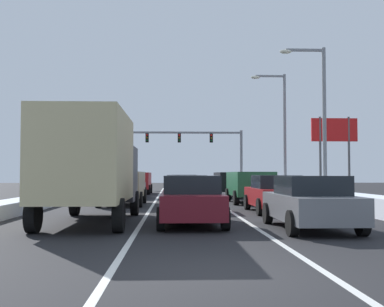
{
  "coord_description": "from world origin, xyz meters",
  "views": [
    {
      "loc": [
        -0.72,
        -7.39,
        1.56
      ],
      "look_at": [
        0.62,
        25.51,
        2.97
      ],
      "focal_mm": 44.84,
      "sensor_mm": 36.0,
      "label": 1
    }
  ],
  "objects_px": {
    "street_lamp_right_near": "(318,110)",
    "box_truck_left_lane_nearest": "(92,163)",
    "sedan_gray_right_lane_nearest": "(310,202)",
    "street_lamp_right_mid": "(280,123)",
    "suv_black_right_lane_fourth": "(231,182)",
    "suv_red_left_lane_fourth": "(138,181)",
    "sedan_silver_center_lane_third": "(182,188)",
    "sedan_navy_center_lane_fourth": "(183,186)",
    "sedan_maroon_center_lane_nearest": "(191,200)",
    "traffic_light_gantry": "(192,143)",
    "sedan_white_center_lane_second": "(186,192)",
    "suv_green_right_lane_third": "(250,184)",
    "sedan_red_right_lane_second": "(275,194)",
    "sedan_gray_left_lane_third": "(130,186)",
    "suv_tan_left_lane_second": "(123,185)",
    "roadside_sign_right": "(334,138)"
  },
  "relations": [
    {
      "from": "street_lamp_right_near",
      "to": "box_truck_left_lane_nearest",
      "type": "bearing_deg",
      "value": -133.25
    },
    {
      "from": "sedan_gray_right_lane_nearest",
      "to": "street_lamp_right_mid",
      "type": "bearing_deg",
      "value": 79.21
    },
    {
      "from": "street_lamp_right_mid",
      "to": "suv_black_right_lane_fourth",
      "type": "bearing_deg",
      "value": -142.59
    },
    {
      "from": "street_lamp_right_mid",
      "to": "suv_red_left_lane_fourth",
      "type": "bearing_deg",
      "value": 167.89
    },
    {
      "from": "sedan_silver_center_lane_third",
      "to": "suv_red_left_lane_fourth",
      "type": "distance_m",
      "value": 11.18
    },
    {
      "from": "suv_black_right_lane_fourth",
      "to": "sedan_navy_center_lane_fourth",
      "type": "bearing_deg",
      "value": 166.85
    },
    {
      "from": "sedan_gray_right_lane_nearest",
      "to": "box_truck_left_lane_nearest",
      "type": "relative_size",
      "value": 0.63
    },
    {
      "from": "box_truck_left_lane_nearest",
      "to": "street_lamp_right_mid",
      "type": "xyz_separation_m",
      "value": [
        10.64,
        20.2,
        3.46
      ]
    },
    {
      "from": "sedan_maroon_center_lane_nearest",
      "to": "traffic_light_gantry",
      "type": "height_order",
      "value": "traffic_light_gantry"
    },
    {
      "from": "sedan_white_center_lane_second",
      "to": "street_lamp_right_near",
      "type": "distance_m",
      "value": 10.73
    },
    {
      "from": "suv_red_left_lane_fourth",
      "to": "sedan_white_center_lane_second",
      "type": "bearing_deg",
      "value": -78.83
    },
    {
      "from": "street_lamp_right_near",
      "to": "sedan_gray_right_lane_nearest",
      "type": "bearing_deg",
      "value": -108.27
    },
    {
      "from": "suv_black_right_lane_fourth",
      "to": "suv_red_left_lane_fourth",
      "type": "xyz_separation_m",
      "value": [
        -6.71,
        5.47,
        0.0
      ]
    },
    {
      "from": "suv_green_right_lane_third",
      "to": "suv_black_right_lane_fourth",
      "type": "distance_m",
      "value": 6.72
    },
    {
      "from": "suv_black_right_lane_fourth",
      "to": "sedan_silver_center_lane_third",
      "type": "xyz_separation_m",
      "value": [
        -3.45,
        -5.21,
        -0.25
      ]
    },
    {
      "from": "sedan_silver_center_lane_third",
      "to": "box_truck_left_lane_nearest",
      "type": "bearing_deg",
      "value": -104.57
    },
    {
      "from": "sedan_red_right_lane_second",
      "to": "sedan_gray_left_lane_third",
      "type": "xyz_separation_m",
      "value": [
        -6.95,
        11.97,
        0.0
      ]
    },
    {
      "from": "suv_tan_left_lane_second",
      "to": "street_lamp_right_near",
      "type": "height_order",
      "value": "street_lamp_right_near"
    },
    {
      "from": "suv_green_right_lane_third",
      "to": "sedan_gray_right_lane_nearest",
      "type": "bearing_deg",
      "value": -91.23
    },
    {
      "from": "sedan_gray_left_lane_third",
      "to": "street_lamp_right_near",
      "type": "distance_m",
      "value": 12.77
    },
    {
      "from": "suv_green_right_lane_third",
      "to": "roadside_sign_right",
      "type": "xyz_separation_m",
      "value": [
        6.99,
        6.81,
        3.0
      ]
    },
    {
      "from": "suv_green_right_lane_third",
      "to": "street_lamp_right_near",
      "type": "xyz_separation_m",
      "value": [
        4.17,
        1.22,
        4.21
      ]
    },
    {
      "from": "sedan_red_right_lane_second",
      "to": "sedan_white_center_lane_second",
      "type": "xyz_separation_m",
      "value": [
        -3.56,
        1.51,
        0.0
      ]
    },
    {
      "from": "box_truck_left_lane_nearest",
      "to": "sedan_white_center_lane_second",
      "type": "bearing_deg",
      "value": 60.44
    },
    {
      "from": "roadside_sign_right",
      "to": "sedan_red_right_lane_second",
      "type": "bearing_deg",
      "value": -118.07
    },
    {
      "from": "sedan_gray_left_lane_third",
      "to": "traffic_light_gantry",
      "type": "relative_size",
      "value": 0.32
    },
    {
      "from": "sedan_red_right_lane_second",
      "to": "suv_black_right_lane_fourth",
      "type": "relative_size",
      "value": 0.92
    },
    {
      "from": "sedan_gray_left_lane_third",
      "to": "street_lamp_right_near",
      "type": "height_order",
      "value": "street_lamp_right_near"
    },
    {
      "from": "suv_green_right_lane_third",
      "to": "box_truck_left_lane_nearest",
      "type": "xyz_separation_m",
      "value": [
        -6.7,
        -10.33,
        0.88
      ]
    },
    {
      "from": "sedan_gray_right_lane_nearest",
      "to": "sedan_navy_center_lane_fourth",
      "type": "bearing_deg",
      "value": 99.03
    },
    {
      "from": "suv_black_right_lane_fourth",
      "to": "traffic_light_gantry",
      "type": "relative_size",
      "value": 0.35
    },
    {
      "from": "sedan_silver_center_lane_third",
      "to": "street_lamp_right_near",
      "type": "bearing_deg",
      "value": -2.06
    },
    {
      "from": "sedan_gray_right_lane_nearest",
      "to": "sedan_maroon_center_lane_nearest",
      "type": "xyz_separation_m",
      "value": [
        -3.31,
        1.3,
        0.0
      ]
    },
    {
      "from": "suv_green_right_lane_third",
      "to": "traffic_light_gantry",
      "type": "bearing_deg",
      "value": 94.83
    },
    {
      "from": "sedan_maroon_center_lane_nearest",
      "to": "sedan_navy_center_lane_fourth",
      "type": "relative_size",
      "value": 1.0
    },
    {
      "from": "sedan_navy_center_lane_fourth",
      "to": "suv_tan_left_lane_second",
      "type": "relative_size",
      "value": 0.92
    },
    {
      "from": "sedan_red_right_lane_second",
      "to": "sedan_maroon_center_lane_nearest",
      "type": "relative_size",
      "value": 1.0
    },
    {
      "from": "sedan_red_right_lane_second",
      "to": "roadside_sign_right",
      "type": "xyz_separation_m",
      "value": [
        6.97,
        13.08,
        3.25
      ]
    },
    {
      "from": "sedan_silver_center_lane_third",
      "to": "street_lamp_right_mid",
      "type": "height_order",
      "value": "street_lamp_right_mid"
    },
    {
      "from": "sedan_maroon_center_lane_nearest",
      "to": "street_lamp_right_near",
      "type": "xyz_separation_m",
      "value": [
        7.75,
        12.13,
        4.46
      ]
    },
    {
      "from": "sedan_silver_center_lane_third",
      "to": "suv_red_left_lane_fourth",
      "type": "height_order",
      "value": "suv_red_left_lane_fourth"
    },
    {
      "from": "sedan_gray_right_lane_nearest",
      "to": "sedan_gray_left_lane_third",
      "type": "relative_size",
      "value": 1.0
    },
    {
      "from": "sedan_maroon_center_lane_nearest",
      "to": "sedan_white_center_lane_second",
      "type": "relative_size",
      "value": 1.0
    },
    {
      "from": "sedan_maroon_center_lane_nearest",
      "to": "sedan_gray_left_lane_third",
      "type": "distance_m",
      "value": 16.94
    },
    {
      "from": "street_lamp_right_mid",
      "to": "box_truck_left_lane_nearest",
      "type": "bearing_deg",
      "value": -117.79
    },
    {
      "from": "suv_tan_left_lane_second",
      "to": "box_truck_left_lane_nearest",
      "type": "bearing_deg",
      "value": -90.44
    },
    {
      "from": "suv_tan_left_lane_second",
      "to": "street_lamp_right_mid",
      "type": "distance_m",
      "value": 16.09
    },
    {
      "from": "sedan_red_right_lane_second",
      "to": "sedan_maroon_center_lane_nearest",
      "type": "xyz_separation_m",
      "value": [
        -3.6,
        -4.63,
        0.0
      ]
    },
    {
      "from": "sedan_white_center_lane_second",
      "to": "street_lamp_right_near",
      "type": "bearing_deg",
      "value": 37.81
    },
    {
      "from": "sedan_navy_center_lane_fourth",
      "to": "suv_black_right_lane_fourth",
      "type": "bearing_deg",
      "value": -13.15
    }
  ]
}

